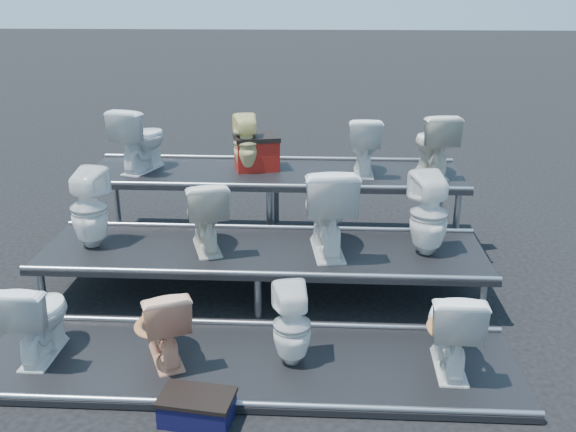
# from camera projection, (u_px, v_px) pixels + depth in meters

# --- Properties ---
(ground) EXTENTS (80.00, 80.00, 0.00)m
(ground) POSITION_uv_depth(u_px,v_px,m) (263.00, 293.00, 6.27)
(ground) COLOR black
(ground) RESTS_ON ground
(tier_front) EXTENTS (4.20, 1.20, 0.06)m
(tier_front) POSITION_uv_depth(u_px,v_px,m) (248.00, 364.00, 5.04)
(tier_front) COLOR black
(tier_front) RESTS_ON ground
(tier_mid) EXTENTS (4.20, 1.20, 0.46)m
(tier_mid) POSITION_uv_depth(u_px,v_px,m) (263.00, 271.00, 6.19)
(tier_mid) COLOR black
(tier_mid) RESTS_ON ground
(tier_back) EXTENTS (4.20, 1.20, 0.86)m
(tier_back) POSITION_uv_depth(u_px,v_px,m) (273.00, 208.00, 7.34)
(tier_back) COLOR black
(tier_back) RESTS_ON ground
(toilet_0) EXTENTS (0.39, 0.67, 0.68)m
(toilet_0) POSITION_uv_depth(u_px,v_px,m) (38.00, 317.00, 5.00)
(toilet_0) COLOR white
(toilet_0) RESTS_ON tier_front
(toilet_1) EXTENTS (0.58, 0.72, 0.64)m
(toilet_1) POSITION_uv_depth(u_px,v_px,m) (163.00, 322.00, 4.95)
(toilet_1) COLOR #EEAB84
(toilet_1) RESTS_ON tier_front
(toilet_2) EXTENTS (0.35, 0.36, 0.65)m
(toilet_2) POSITION_uv_depth(u_px,v_px,m) (292.00, 325.00, 4.90)
(toilet_2) COLOR white
(toilet_2) RESTS_ON tier_front
(toilet_3) EXTENTS (0.40, 0.69, 0.70)m
(toilet_3) POSITION_uv_depth(u_px,v_px,m) (451.00, 327.00, 4.83)
(toilet_3) COLOR white
(toilet_3) RESTS_ON tier_front
(toilet_4) EXTENTS (0.39, 0.40, 0.77)m
(toilet_4) POSITION_uv_depth(u_px,v_px,m) (89.00, 208.00, 6.07)
(toilet_4) COLOR white
(toilet_4) RESTS_ON tier_mid
(toilet_5) EXTENTS (0.58, 0.77, 0.69)m
(toilet_5) POSITION_uv_depth(u_px,v_px,m) (205.00, 214.00, 6.02)
(toilet_5) COLOR beige
(toilet_5) RESTS_ON tier_mid
(toilet_6) EXTENTS (0.58, 0.88, 0.85)m
(toilet_6) POSITION_uv_depth(u_px,v_px,m) (327.00, 209.00, 5.94)
(toilet_6) COLOR white
(toilet_6) RESTS_ON tier_mid
(toilet_7) EXTENTS (0.43, 0.43, 0.78)m
(toilet_7) POSITION_uv_depth(u_px,v_px,m) (429.00, 214.00, 5.90)
(toilet_7) COLOR white
(toilet_7) RESTS_ON tier_mid
(toilet_8) EXTENTS (0.60, 0.80, 0.72)m
(toilet_8) POSITION_uv_depth(u_px,v_px,m) (141.00, 139.00, 7.15)
(toilet_8) COLOR white
(toilet_8) RESTS_ON tier_back
(toilet_9) EXTENTS (0.35, 0.36, 0.64)m
(toilet_9) POSITION_uv_depth(u_px,v_px,m) (246.00, 144.00, 7.10)
(toilet_9) COLOR #ECDF8F
(toilet_9) RESTS_ON tier_back
(toilet_10) EXTENTS (0.36, 0.63, 0.64)m
(toilet_10) POSITION_uv_depth(u_px,v_px,m) (364.00, 145.00, 7.04)
(toilet_10) COLOR white
(toilet_10) RESTS_ON tier_back
(toilet_11) EXTENTS (0.49, 0.73, 0.69)m
(toilet_11) POSITION_uv_depth(u_px,v_px,m) (434.00, 144.00, 6.99)
(toilet_11) COLOR beige
(toilet_11) RESTS_ON tier_back
(red_crate) EXTENTS (0.55, 0.48, 0.34)m
(red_crate) POSITION_uv_depth(u_px,v_px,m) (257.00, 154.00, 7.26)
(red_crate) COLOR maroon
(red_crate) RESTS_ON tier_back
(step_stool) EXTENTS (0.52, 0.35, 0.17)m
(step_stool) POSITION_uv_depth(u_px,v_px,m) (197.00, 410.00, 4.40)
(step_stool) COLOR black
(step_stool) RESTS_ON ground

